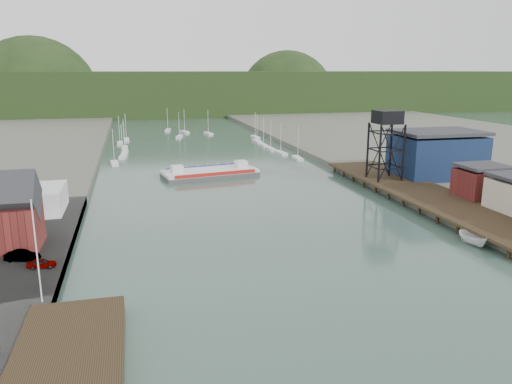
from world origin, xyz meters
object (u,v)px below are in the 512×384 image
lift_tower (387,121)px  chain_ferry (210,173)px  car_west_a (42,263)px  motorboat (473,239)px

lift_tower → chain_ferry: lift_tower is taller
lift_tower → chain_ferry: size_ratio=0.62×
lift_tower → car_west_a: (-69.65, -37.20, -13.43)m
motorboat → car_west_a: bearing=169.8°
lift_tower → chain_ferry: 46.53m
lift_tower → car_west_a: size_ratio=4.38×
lift_tower → chain_ferry: bearing=148.9°
lift_tower → motorboat: bearing=-97.9°
lift_tower → motorboat: size_ratio=2.89×
chain_ferry → car_west_a: chain_ferry is taller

